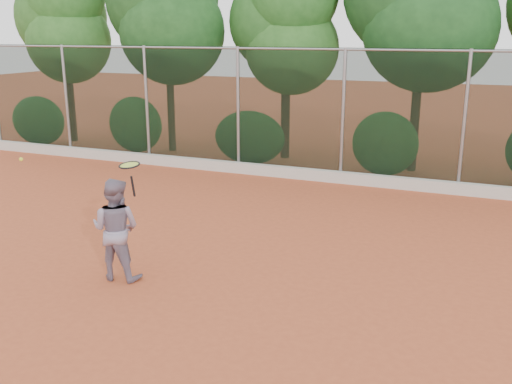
% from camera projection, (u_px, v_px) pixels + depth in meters
% --- Properties ---
extents(ground, '(80.00, 80.00, 0.00)m').
position_uv_depth(ground, '(232.00, 282.00, 9.14)').
color(ground, '#B14C29').
rests_on(ground, ground).
extents(concrete_curb, '(24.00, 0.20, 0.30)m').
position_uv_depth(concrete_curb, '(339.00, 177.00, 15.17)').
color(concrete_curb, beige).
rests_on(concrete_curb, ground).
extents(tennis_player, '(0.88, 0.72, 1.67)m').
position_uv_depth(tennis_player, '(116.00, 229.00, 9.11)').
color(tennis_player, gray).
rests_on(tennis_player, ground).
extents(chainlink_fence, '(24.09, 0.09, 3.50)m').
position_uv_depth(chainlink_fence, '(343.00, 112.00, 14.87)').
color(chainlink_fence, black).
rests_on(chainlink_fence, ground).
extents(foliage_backdrop, '(23.70, 3.63, 7.55)m').
position_uv_depth(foliage_backdrop, '(345.00, 13.00, 16.15)').
color(foliage_backdrop, '#412819').
rests_on(foliage_backdrop, ground).
extents(tennis_racket, '(0.41, 0.41, 0.55)m').
position_uv_depth(tennis_racket, '(130.00, 168.00, 8.69)').
color(tennis_racket, black).
rests_on(tennis_racket, ground).
extents(tennis_ball_in_flight, '(0.07, 0.07, 0.07)m').
position_uv_depth(tennis_ball_in_flight, '(21.00, 159.00, 9.56)').
color(tennis_ball_in_flight, yellow).
rests_on(tennis_ball_in_flight, ground).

